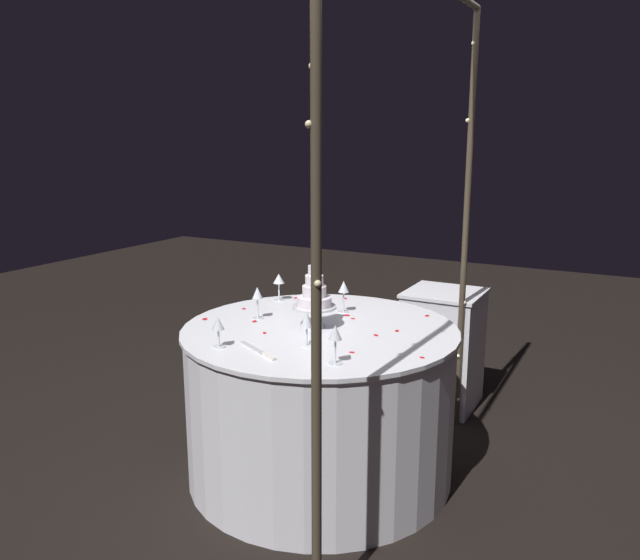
% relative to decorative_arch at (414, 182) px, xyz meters
% --- Properties ---
extents(ground_plane, '(12.00, 12.00, 0.00)m').
position_rel_decorative_arch_xyz_m(ground_plane, '(-0.00, -0.47, -1.52)').
color(ground_plane, black).
extents(decorative_arch, '(1.84, 0.06, 2.40)m').
position_rel_decorative_arch_xyz_m(decorative_arch, '(0.00, 0.00, 0.00)').
color(decorative_arch, '#473D2D').
rests_on(decorative_arch, ground).
extents(main_table, '(1.38, 1.38, 0.79)m').
position_rel_decorative_arch_xyz_m(main_table, '(-0.00, -0.47, -1.13)').
color(main_table, white).
rests_on(main_table, ground).
extents(side_table, '(0.47, 0.47, 0.76)m').
position_rel_decorative_arch_xyz_m(side_table, '(-1.14, -0.18, -1.14)').
color(side_table, white).
rests_on(side_table, ground).
extents(tiered_cake, '(0.22, 0.22, 0.31)m').
position_rel_decorative_arch_xyz_m(tiered_cake, '(0.00, -0.50, -0.58)').
color(tiered_cake, silver).
rests_on(tiered_cake, main_table).
extents(wine_glass_0, '(0.06, 0.06, 0.16)m').
position_rel_decorative_arch_xyz_m(wine_glass_0, '(0.28, -0.39, -0.62)').
color(wine_glass_0, silver).
rests_on(wine_glass_0, main_table).
extents(wine_glass_1, '(0.06, 0.06, 0.17)m').
position_rel_decorative_arch_xyz_m(wine_glass_1, '(0.42, -0.17, -0.61)').
color(wine_glass_1, silver).
rests_on(wine_glass_1, main_table).
extents(wine_glass_2, '(0.06, 0.06, 0.17)m').
position_rel_decorative_arch_xyz_m(wine_glass_2, '(-0.31, -0.49, -0.60)').
color(wine_glass_2, silver).
rests_on(wine_glass_2, main_table).
extents(wine_glass_3, '(0.06, 0.06, 0.14)m').
position_rel_decorative_arch_xyz_m(wine_glass_3, '(0.48, -0.73, -0.63)').
color(wine_glass_3, silver).
rests_on(wine_glass_3, main_table).
extents(wine_glass_4, '(0.06, 0.06, 0.17)m').
position_rel_decorative_arch_xyz_m(wine_glass_4, '(0.01, -0.83, -0.61)').
color(wine_glass_4, silver).
rests_on(wine_glass_4, main_table).
extents(wine_glass_5, '(0.07, 0.07, 0.16)m').
position_rel_decorative_arch_xyz_m(wine_glass_5, '(-0.36, -0.93, -0.61)').
color(wine_glass_5, silver).
rests_on(wine_glass_5, main_table).
extents(cake_knife, '(0.15, 0.27, 0.01)m').
position_rel_decorative_arch_xyz_m(cake_knife, '(0.45, -0.53, -0.73)').
color(cake_knife, silver).
rests_on(cake_knife, main_table).
extents(rose_petal_0, '(0.02, 0.03, 0.00)m').
position_rel_decorative_arch_xyz_m(rose_petal_0, '(0.26, -0.17, -0.73)').
color(rose_petal_0, red).
rests_on(rose_petal_0, main_table).
extents(rose_petal_1, '(0.03, 0.03, 0.00)m').
position_rel_decorative_arch_xyz_m(rose_petal_1, '(-0.11, -1.00, -0.73)').
color(rose_petal_1, red).
rests_on(rose_petal_1, main_table).
extents(rose_petal_2, '(0.03, 0.03, 0.00)m').
position_rel_decorative_arch_xyz_m(rose_petal_2, '(0.21, -0.66, -0.73)').
color(rose_petal_2, red).
rests_on(rose_petal_2, main_table).
extents(rose_petal_3, '(0.04, 0.03, 0.00)m').
position_rel_decorative_arch_xyz_m(rose_petal_3, '(0.07, -0.81, -0.73)').
color(rose_petal_3, red).
rests_on(rose_petal_3, main_table).
extents(rose_petal_4, '(0.04, 0.04, 0.00)m').
position_rel_decorative_arch_xyz_m(rose_petal_4, '(-0.01, -0.17, -0.73)').
color(rose_petal_4, red).
rests_on(rose_petal_4, main_table).
extents(rose_petal_5, '(0.04, 0.03, 0.00)m').
position_rel_decorative_arch_xyz_m(rose_petal_5, '(-0.45, -0.87, -0.73)').
color(rose_petal_5, red).
rests_on(rose_petal_5, main_table).
extents(rose_petal_6, '(0.03, 0.02, 0.00)m').
position_rel_decorative_arch_xyz_m(rose_petal_6, '(-0.45, -0.06, -0.73)').
color(rose_petal_6, red).
rests_on(rose_petal_6, main_table).
extents(rose_petal_7, '(0.04, 0.03, 0.00)m').
position_rel_decorative_arch_xyz_m(rose_petal_7, '(-0.13, -0.11, -0.73)').
color(rose_petal_7, red).
rests_on(rose_petal_7, main_table).
extents(rose_petal_8, '(0.05, 0.05, 0.00)m').
position_rel_decorative_arch_xyz_m(rose_petal_8, '(0.15, -1.06, -0.73)').
color(rose_petal_8, red).
rests_on(rose_petal_8, main_table).
extents(rose_petal_9, '(0.02, 0.03, 0.00)m').
position_rel_decorative_arch_xyz_m(rose_petal_9, '(-0.22, -0.39, -0.73)').
color(rose_petal_9, red).
rests_on(rose_petal_9, main_table).
extents(rose_petal_10, '(0.03, 0.04, 0.00)m').
position_rel_decorative_arch_xyz_m(rose_petal_10, '(-0.26, -0.45, -0.73)').
color(rose_petal_10, red).
rests_on(rose_petal_10, main_table).
extents(rose_petal_11, '(0.02, 0.03, 0.00)m').
position_rel_decorative_arch_xyz_m(rose_petal_11, '(0.18, 0.13, -0.73)').
color(rose_petal_11, red).
rests_on(rose_petal_11, main_table).
extents(rose_petal_12, '(0.04, 0.03, 0.00)m').
position_rel_decorative_arch_xyz_m(rose_petal_12, '(-0.57, -0.61, -0.73)').
color(rose_petal_12, red).
rests_on(rose_petal_12, main_table).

